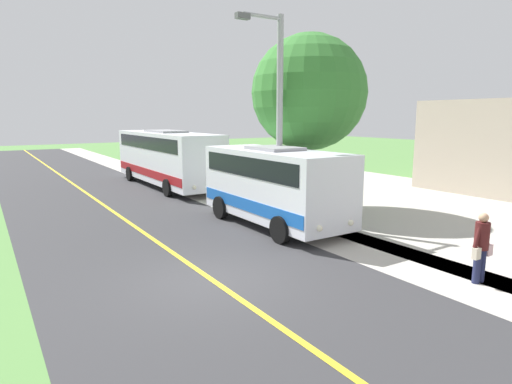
{
  "coord_description": "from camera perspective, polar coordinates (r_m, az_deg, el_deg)",
  "views": [
    {
      "loc": [
        4.58,
        9.18,
        4.03
      ],
      "look_at": [
        -3.5,
        -3.36,
        1.4
      ],
      "focal_mm": 30.11,
      "sensor_mm": 36.0,
      "label": 1
    }
  ],
  "objects": [
    {
      "name": "transit_bus_rear",
      "position": [
        25.57,
        -11.79,
        4.74
      ],
      "size": [
        2.75,
        10.58,
        3.25
      ],
      "color": "white",
      "rests_on": "ground"
    },
    {
      "name": "road_surface",
      "position": [
        11.02,
        -5.96,
        -11.49
      ],
      "size": [
        8.0,
        100.0,
        0.01
      ],
      "primitive_type": "cube",
      "color": "#333335",
      "rests_on": "ground"
    },
    {
      "name": "sidewalk",
      "position": [
        14.01,
        13.52,
        -7.0
      ],
      "size": [
        2.4,
        100.0,
        0.01
      ],
      "primitive_type": "cube",
      "color": "#B2ADA3",
      "rests_on": "ground"
    },
    {
      "name": "street_light_pole",
      "position": [
        16.26,
        2.79,
        10.71
      ],
      "size": [
        1.97,
        0.24,
        7.66
      ],
      "color": "#9E9EA3",
      "rests_on": "ground"
    },
    {
      "name": "shuttle_bus_front",
      "position": [
        15.88,
        2.45,
        1.25
      ],
      "size": [
        2.62,
        6.67,
        2.95
      ],
      "color": "white",
      "rests_on": "ground"
    },
    {
      "name": "ground_plane",
      "position": [
        11.02,
        -5.95,
        -11.5
      ],
      "size": [
        120.0,
        120.0,
        0.0
      ],
      "primitive_type": "plane",
      "color": "#548442"
    },
    {
      "name": "road_centre_line",
      "position": [
        11.02,
        -5.96,
        -11.46
      ],
      "size": [
        0.16,
        100.0,
        0.0
      ],
      "primitive_type": "cube",
      "color": "gold",
      "rests_on": "ground"
    },
    {
      "name": "pedestrian_with_bags",
      "position": [
        11.83,
        27.74,
        -6.3
      ],
      "size": [
        0.72,
        0.34,
        1.75
      ],
      "color": "#1E2347",
      "rests_on": "ground"
    },
    {
      "name": "tree_curbside",
      "position": [
        18.79,
        7.05,
        12.93
      ],
      "size": [
        4.88,
        4.88,
        7.47
      ],
      "color": "brown",
      "rests_on": "ground"
    }
  ]
}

